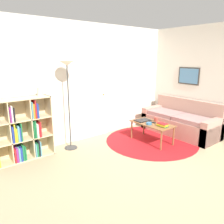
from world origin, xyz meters
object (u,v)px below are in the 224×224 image
at_px(laptop, 143,120).
at_px(vase_on_shelf, 40,92).
at_px(floor_lamp, 67,75).
at_px(coffee_table, 152,125).
at_px(couch, 181,122).
at_px(cup, 156,119).
at_px(bowl, 149,123).
at_px(bookshelf, 16,132).

height_order(laptop, vase_on_shelf, vase_on_shelf).
bearing_deg(vase_on_shelf, floor_lamp, -12.58).
bearing_deg(laptop, coffee_table, -84.49).
bearing_deg(floor_lamp, vase_on_shelf, 167.42).
relative_size(couch, laptop, 5.05).
height_order(couch, laptop, couch).
xyz_separation_m(coffee_table, cup, (0.17, 0.04, 0.09)).
bearing_deg(laptop, vase_on_shelf, 162.36).
xyz_separation_m(couch, laptop, (-1.05, 0.33, 0.16)).
xyz_separation_m(floor_lamp, laptop, (1.58, -0.55, -1.08)).
bearing_deg(bowl, cup, 12.06).
bearing_deg(cup, coffee_table, -167.09).
relative_size(couch, cup, 21.13).
xyz_separation_m(floor_lamp, bowl, (1.47, -0.85, -1.07)).
bearing_deg(coffee_table, bookshelf, 160.27).
relative_size(bookshelf, vase_on_shelf, 7.32).
xyz_separation_m(bookshelf, vase_on_shelf, (0.49, -0.00, 0.69)).
relative_size(coffee_table, cup, 10.94).
xyz_separation_m(bookshelf, couch, (3.64, -1.01, -0.26)).
xyz_separation_m(floor_lamp, couch, (2.63, -0.88, -1.25)).
relative_size(floor_lamp, cup, 20.71).
relative_size(floor_lamp, coffee_table, 1.89).
xyz_separation_m(bookshelf, laptop, (2.60, -0.67, -0.10)).
xyz_separation_m(floor_lamp, vase_on_shelf, (-0.52, 0.12, -0.30)).
relative_size(bookshelf, couch, 0.63).
bearing_deg(bookshelf, vase_on_shelf, -0.45).
xyz_separation_m(couch, vase_on_shelf, (-3.15, 1.00, 0.95)).
height_order(floor_lamp, laptop, floor_lamp).
bearing_deg(bowl, coffee_table, 11.00).
distance_m(floor_lamp, laptop, 1.99).
height_order(floor_lamp, vase_on_shelf, floor_lamp).
bearing_deg(coffee_table, bowl, -169.00).
bearing_deg(cup, vase_on_shelf, 158.67).
xyz_separation_m(couch, bowl, (-1.16, 0.04, 0.18)).
distance_m(floor_lamp, coffee_table, 2.13).
distance_m(floor_lamp, vase_on_shelf, 0.61).
height_order(bookshelf, floor_lamp, floor_lamp).
bearing_deg(cup, bowl, -167.94).
distance_m(bookshelf, floor_lamp, 1.42).
xyz_separation_m(coffee_table, laptop, (-0.03, 0.27, 0.06)).
bearing_deg(vase_on_shelf, laptop, -17.64).
bearing_deg(couch, floor_lamp, 161.39).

